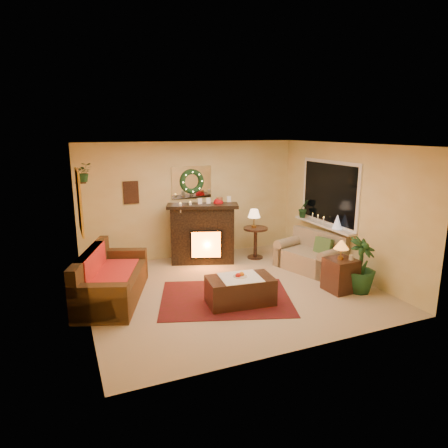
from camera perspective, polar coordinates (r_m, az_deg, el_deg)
name	(u,v)px	position (r m, az deg, el deg)	size (l,w,h in m)	color
floor	(231,289)	(7.41, 1.06, -9.27)	(5.00, 5.00, 0.00)	beige
ceiling	(232,145)	(6.84, 1.15, 11.26)	(5.00, 5.00, 0.00)	white
wall_back	(192,200)	(9.08, -4.65, 3.47)	(5.00, 5.00, 0.00)	#EFD88C
wall_front	(304,256)	(5.11, 11.38, -4.57)	(5.00, 5.00, 0.00)	#EFD88C
wall_left	(82,234)	(6.45, -19.68, -1.34)	(4.50, 4.50, 0.00)	#EFD88C
wall_right	(346,209)	(8.32, 17.07, 2.03)	(4.50, 4.50, 0.00)	#EFD88C
area_rug	(226,298)	(7.02, 0.23, -10.55)	(2.21, 1.66, 0.01)	maroon
sofa	(113,275)	(7.12, -15.62, -7.02)	(0.88, 2.01, 0.86)	#543524
red_throw	(111,271)	(7.25, -15.89, -6.47)	(0.77, 1.25, 0.02)	#CE452A
fireplace	(203,238)	(8.69, -3.08, -2.02)	(1.34, 0.43, 1.23)	black
poinsettia	(218,203)	(8.63, -0.82, 3.01)	(0.22, 0.22, 0.22)	#A3070C
mantel_candle_a	(181,208)	(8.36, -6.22, 2.30)	(0.06, 0.06, 0.19)	beige
mantel_candle_b	(190,207)	(8.46, -4.84, 2.47)	(0.07, 0.07, 0.20)	white
mantel_mirror	(192,182)	(9.00, -4.66, 5.97)	(0.92, 0.02, 0.72)	white
wreath	(192,182)	(8.96, -4.58, 6.06)	(0.55, 0.55, 0.11)	#194719
wall_art	(131,192)	(8.70, -13.14, 4.41)	(0.32, 0.03, 0.48)	#381E11
gold_mirror	(79,202)	(6.65, -19.97, 3.04)	(0.03, 0.84, 1.00)	gold
hanging_plant	(84,182)	(7.37, -19.35, 5.75)	(0.33, 0.28, 0.36)	#194719
loveseat	(310,250)	(8.44, 12.18, -3.70)	(0.78, 1.34, 0.78)	gray
window_frame	(329,193)	(8.69, 14.80, 4.31)	(0.03, 1.86, 1.36)	white
window_glass	(329,193)	(8.68, 14.72, 4.31)	(0.02, 1.70, 1.22)	black
window_sill	(323,225)	(8.76, 13.99, -0.12)	(0.22, 1.86, 0.04)	white
mini_tree	(337,222)	(8.36, 15.88, 0.34)	(0.19, 0.19, 0.29)	white
sill_plant	(304,209)	(9.26, 11.30, 2.10)	(0.30, 0.24, 0.54)	#153A17
side_table_round	(255,244)	(9.06, 4.50, -2.88)	(0.55, 0.55, 0.71)	black
lamp_cream	(254,220)	(8.92, 4.31, 0.55)	(0.28, 0.28, 0.42)	#FFC38A
end_table_square	(340,276)	(7.55, 16.27, -7.20)	(0.49, 0.49, 0.60)	#3E1A0F
lamp_tiffany	(341,251)	(7.37, 16.36, -3.79)	(0.27, 0.27, 0.39)	#F29F0F
coffee_table	(240,292)	(6.76, 2.33, -9.64)	(1.09, 0.60, 0.46)	#3B1B15
fruit_bowl	(240,278)	(6.70, 2.32, -7.66)	(0.24, 0.24, 0.05)	silver
floor_palm	(360,268)	(7.55, 18.88, -5.92)	(1.65, 1.65, 2.95)	#295C29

